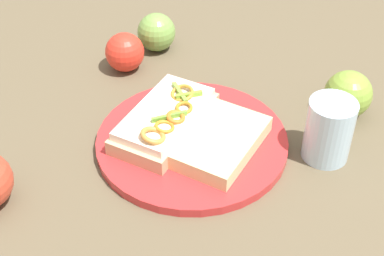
{
  "coord_description": "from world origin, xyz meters",
  "views": [
    {
      "loc": [
        -0.3,
        -0.58,
        0.58
      ],
      "look_at": [
        0.0,
        0.0,
        0.03
      ],
      "focal_mm": 53.5,
      "sensor_mm": 36.0,
      "label": 1
    }
  ],
  "objects_px": {
    "apple_1": "(348,94)",
    "apple_2": "(125,52)",
    "apple_4": "(156,32)",
    "drinking_glass": "(329,130)",
    "bread_slice_side": "(220,142)",
    "sandwich": "(165,120)",
    "plate": "(192,142)"
  },
  "relations": [
    {
      "from": "sandwich",
      "to": "bread_slice_side",
      "type": "relative_size",
      "value": 1.34
    },
    {
      "from": "bread_slice_side",
      "to": "drinking_glass",
      "type": "bearing_deg",
      "value": -60.19
    },
    {
      "from": "apple_1",
      "to": "apple_4",
      "type": "height_order",
      "value": "apple_1"
    },
    {
      "from": "bread_slice_side",
      "to": "drinking_glass",
      "type": "relative_size",
      "value": 1.58
    },
    {
      "from": "bread_slice_side",
      "to": "apple_4",
      "type": "relative_size",
      "value": 2.15
    },
    {
      "from": "sandwich",
      "to": "apple_4",
      "type": "relative_size",
      "value": 2.88
    },
    {
      "from": "sandwich",
      "to": "apple_2",
      "type": "height_order",
      "value": "apple_2"
    },
    {
      "from": "apple_2",
      "to": "apple_1",
      "type": "bearing_deg",
      "value": -46.83
    },
    {
      "from": "apple_1",
      "to": "plate",
      "type": "bearing_deg",
      "value": 170.22
    },
    {
      "from": "bread_slice_side",
      "to": "drinking_glass",
      "type": "height_order",
      "value": "drinking_glass"
    },
    {
      "from": "plate",
      "to": "apple_2",
      "type": "relative_size",
      "value": 4.17
    },
    {
      "from": "apple_4",
      "to": "drinking_glass",
      "type": "relative_size",
      "value": 0.73
    },
    {
      "from": "apple_1",
      "to": "apple_2",
      "type": "bearing_deg",
      "value": 133.17
    },
    {
      "from": "sandwich",
      "to": "drinking_glass",
      "type": "xyz_separation_m",
      "value": [
        0.19,
        -0.15,
        0.01
      ]
    },
    {
      "from": "sandwich",
      "to": "apple_1",
      "type": "xyz_separation_m",
      "value": [
        0.28,
        -0.08,
        0.0
      ]
    },
    {
      "from": "apple_2",
      "to": "drinking_glass",
      "type": "relative_size",
      "value": 0.72
    },
    {
      "from": "plate",
      "to": "apple_1",
      "type": "height_order",
      "value": "apple_1"
    },
    {
      "from": "bread_slice_side",
      "to": "apple_4",
      "type": "height_order",
      "value": "apple_4"
    },
    {
      "from": "bread_slice_side",
      "to": "apple_1",
      "type": "relative_size",
      "value": 1.99
    },
    {
      "from": "sandwich",
      "to": "bread_slice_side",
      "type": "xyz_separation_m",
      "value": [
        0.05,
        -0.08,
        -0.01
      ]
    },
    {
      "from": "apple_4",
      "to": "apple_2",
      "type": "bearing_deg",
      "value": -155.47
    },
    {
      "from": "sandwich",
      "to": "apple_1",
      "type": "height_order",
      "value": "apple_1"
    },
    {
      "from": "drinking_glass",
      "to": "apple_2",
      "type": "bearing_deg",
      "value": 116.6
    },
    {
      "from": "bread_slice_side",
      "to": "apple_2",
      "type": "height_order",
      "value": "apple_2"
    },
    {
      "from": "sandwich",
      "to": "bread_slice_side",
      "type": "height_order",
      "value": "sandwich"
    },
    {
      "from": "plate",
      "to": "drinking_glass",
      "type": "bearing_deg",
      "value": -33.63
    },
    {
      "from": "apple_2",
      "to": "sandwich",
      "type": "bearing_deg",
      "value": -94.74
    },
    {
      "from": "apple_4",
      "to": "drinking_glass",
      "type": "bearing_deg",
      "value": -75.85
    },
    {
      "from": "plate",
      "to": "apple_4",
      "type": "distance_m",
      "value": 0.28
    },
    {
      "from": "apple_1",
      "to": "drinking_glass",
      "type": "bearing_deg",
      "value": -144.14
    },
    {
      "from": "plate",
      "to": "apple_4",
      "type": "relative_size",
      "value": 4.08
    },
    {
      "from": "sandwich",
      "to": "apple_2",
      "type": "relative_size",
      "value": 2.94
    }
  ]
}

